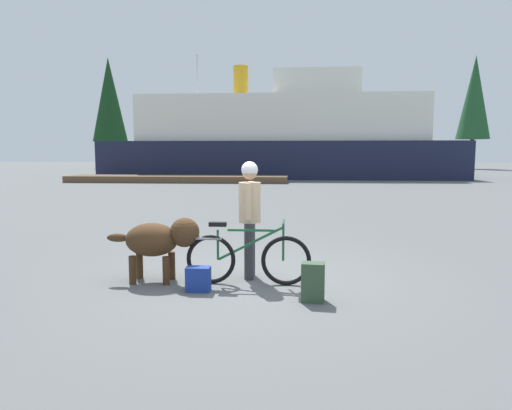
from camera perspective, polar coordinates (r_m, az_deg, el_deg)
ground_plane at (r=6.94m, az=-0.90°, el=-8.97°), size 160.00×160.00×0.00m
bicycle at (r=6.59m, az=-1.08°, el=-6.41°), size 1.74×0.44×0.90m
person_cyclist at (r=6.85m, az=-0.77°, el=-0.41°), size 0.32×0.53×1.71m
dog at (r=6.83m, az=-11.59°, el=-4.09°), size 1.34×0.56×0.93m
backpack at (r=5.93m, az=6.91°, el=-9.25°), size 0.30×0.23×0.49m
handbag_pannier at (r=6.37m, az=-6.99°, el=-8.89°), size 0.32×0.18×0.33m
dock_pier at (r=29.60m, az=-9.46°, el=3.13°), size 13.57×2.45×0.40m
ferry_boat at (r=35.67m, az=3.23°, el=7.98°), size 25.12×8.66×8.20m
sailboat_moored at (r=36.26m, az=-6.95°, el=4.28°), size 6.01×1.68×9.08m
pine_tree_far_left at (r=56.90m, az=-17.33°, el=12.04°), size 3.86×3.86×12.42m
pine_tree_center at (r=56.07m, az=7.00°, el=11.08°), size 3.38×3.38×9.61m
pine_tree_far_right at (r=58.10m, az=24.90°, el=11.68°), size 3.56×3.56×12.33m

